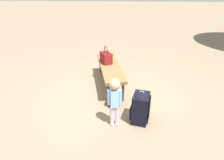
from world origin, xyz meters
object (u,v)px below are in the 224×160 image
Objects in this scene: backpack_small at (114,99)px; backpack_large at (141,106)px; handbag at (106,57)px; child_standing at (115,95)px; park_bench at (110,68)px.

backpack_large is at bearing 48.59° from backpack_small.
handbag is at bearing -167.30° from backpack_small.
child_standing is 0.63m from backpack_small.
park_bench is at bearing -173.13° from child_standing.
backpack_small is (-0.39, -0.44, -0.12)m from backpack_large.
child_standing is at bearing 6.87° from park_bench.
backpack_large is 1.77× the size of backpack_small.
park_bench is 5.27× the size of backpack_small.
child_standing is (1.36, 0.16, 0.14)m from park_bench.
backpack_small is at bearing 12.70° from handbag.
backpack_small is (0.86, 0.13, -0.24)m from park_bench.
handbag reaches higher than backpack_large.
handbag reaches higher than backpack_small.
child_standing is at bearing 3.59° from backpack_small.
child_standing is 0.49m from backpack_large.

